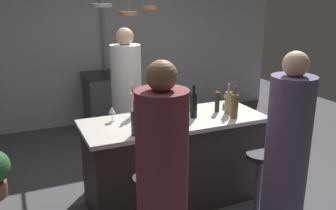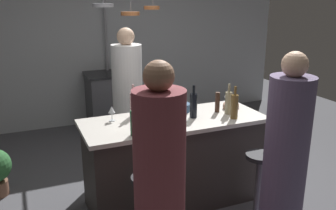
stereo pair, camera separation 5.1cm
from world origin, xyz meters
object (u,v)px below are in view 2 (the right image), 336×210
Objects in this scene: guest_right at (285,161)px; wine_bottle_dark at (193,105)px; guest_left at (160,190)px; wine_bottle_amber at (234,106)px; bar_stool_left at (148,210)px; pepper_mill at (217,102)px; mixing_bowl_blue at (180,107)px; chef at (128,104)px; cutting_board at (155,114)px; wine_bottle_green at (134,122)px; stove_range at (113,100)px; wine_bottle_white at (229,102)px; wine_glass_near_right_guest at (112,110)px; bar_stool_right at (258,184)px; mixing_bowl_wooden at (231,106)px; wine_glass_by_chef at (227,95)px; mixing_bowl_steel at (176,118)px; wine_bottle_rose at (134,104)px.

guest_right reaches higher than wine_bottle_dark.
wine_bottle_amber is (1.10, 0.79, 0.25)m from guest_left.
bar_stool_left is at bearing 83.13° from guest_left.
pepper_mill is 1.02× the size of mixing_bowl_blue.
chef is 5.28× the size of wine_bottle_amber.
cutting_board is 1.06× the size of wine_bottle_green.
wine_bottle_green is at bearing -128.80° from cutting_board.
wine_bottle_green reaches higher than stove_range.
chef reaches higher than wine_bottle_white.
wine_glass_near_right_guest is (-0.02, 1.19, 0.23)m from guest_left.
wine_bottle_dark is (-0.39, 0.59, 0.65)m from bar_stool_right.
mixing_bowl_wooden is at bearing 30.00° from bar_stool_left.
bar_stool_left is 1.65m from wine_glass_by_chef.
pepper_mill is 0.25m from wine_bottle_amber.
wine_glass_near_right_guest is at bearing 90.96° from guest_left.
stove_range is at bearing 94.01° from mixing_bowl_blue.
wine_bottle_white is 1.51× the size of mixing_bowl_blue.
wine_bottle_green is 1.83× the size of mixing_bowl_wooden.
chef is 5.33× the size of cutting_board.
wine_bottle_white is at bearing 10.29° from wine_bottle_green.
mixing_bowl_blue is (0.18, 0.29, 0.00)m from mixing_bowl_steel.
guest_left is 1.41m from mixing_bowl_blue.
guest_right is (-0.02, -0.35, 0.39)m from bar_stool_right.
wine_glass_near_right_guest is 0.71× the size of mixing_bowl_blue.
cutting_board is at bearing 109.91° from mixing_bowl_steel.
guest_left reaches higher than bar_stool_right.
mixing_bowl_steel is at bearing -166.88° from mixing_bowl_wooden.
wine_bottle_amber is at bearing 94.81° from bar_stool_right.
stove_range is 2.74× the size of wine_bottle_rose.
wine_bottle_green is at bearing -158.10° from wine_glass_by_chef.
pepper_mill is at bearing 129.48° from wine_bottle_white.
mixing_bowl_wooden is (0.14, 1.04, 0.16)m from guest_right.
guest_left reaches higher than stove_range.
wine_bottle_amber reaches higher than stove_range.
bar_stool_left is 0.41× the size of guest_right.
guest_right is 1.06m from mixing_bowl_wooden.
wine_bottle_amber is at bearing -19.41° from wine_glass_near_right_guest.
wine_bottle_rose is at bearing 78.76° from bar_stool_left.
wine_glass_near_right_guest is at bearing -177.88° from cutting_board.
wine_bottle_dark reaches higher than cutting_board.
stove_range is 2.54m from pepper_mill.
cutting_board is 0.99× the size of wine_bottle_rose.
mixing_bowl_steel is (0.32, -0.33, -0.09)m from wine_bottle_rose.
stove_range is 6.10× the size of wine_glass_near_right_guest.
wine_bottle_amber is 0.50m from wine_glass_by_chef.
stove_range is 3.52m from guest_left.
wine_glass_near_right_guest is (-0.77, 0.21, -0.02)m from wine_bottle_dark.
bar_stool_left is 3.24× the size of pepper_mill.
wine_bottle_rose reaches higher than mixing_bowl_blue.
wine_glass_by_chef is (0.75, -2.21, 0.56)m from stove_range.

